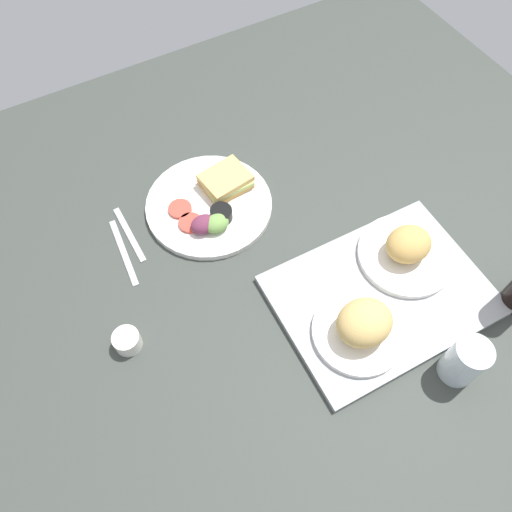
# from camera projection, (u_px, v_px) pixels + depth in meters

# --- Properties ---
(ground_plane) EXTENTS (1.90, 1.50, 0.03)m
(ground_plane) POSITION_uv_depth(u_px,v_px,m) (257.00, 255.00, 1.16)
(ground_plane) COLOR #383D38
(serving_tray) EXTENTS (0.46, 0.34, 0.02)m
(serving_tray) POSITION_uv_depth(u_px,v_px,m) (381.00, 295.00, 1.08)
(serving_tray) COLOR #9EA0A3
(serving_tray) RESTS_ON ground_plane
(bread_plate_near) EXTENTS (0.22, 0.22, 0.08)m
(bread_plate_near) POSITION_uv_depth(u_px,v_px,m) (407.00, 250.00, 1.10)
(bread_plate_near) COLOR white
(bread_plate_near) RESTS_ON serving_tray
(bread_plate_far) EXTENTS (0.19, 0.19, 0.09)m
(bread_plate_far) POSITION_uv_depth(u_px,v_px,m) (362.00, 326.00, 1.00)
(bread_plate_far) COLOR white
(bread_plate_far) RESTS_ON serving_tray
(plate_with_salad) EXTENTS (0.31, 0.31, 0.05)m
(plate_with_salad) POSITION_uv_depth(u_px,v_px,m) (212.00, 203.00, 1.20)
(plate_with_salad) COLOR white
(plate_with_salad) RESTS_ON ground_plane
(drinking_glass) EXTENTS (0.07, 0.07, 0.12)m
(drinking_glass) POSITION_uv_depth(u_px,v_px,m) (465.00, 361.00, 0.95)
(drinking_glass) COLOR silver
(drinking_glass) RESTS_ON ground_plane
(espresso_cup) EXTENTS (0.06, 0.06, 0.04)m
(espresso_cup) POSITION_uv_depth(u_px,v_px,m) (127.00, 341.00, 1.01)
(espresso_cup) COLOR silver
(espresso_cup) RESTS_ON ground_plane
(fork) EXTENTS (0.02, 0.17, 0.01)m
(fork) POSITION_uv_depth(u_px,v_px,m) (129.00, 234.00, 1.17)
(fork) COLOR #B7B7BC
(fork) RESTS_ON ground_plane
(knife) EXTENTS (0.03, 0.19, 0.01)m
(knife) POSITION_uv_depth(u_px,v_px,m) (124.00, 252.00, 1.14)
(knife) COLOR #B7B7BC
(knife) RESTS_ON ground_plane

